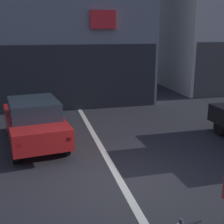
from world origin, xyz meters
name	(u,v)px	position (x,y,z in m)	size (l,w,h in m)	color
ground_plane	(121,183)	(0.00, 0.00, 0.00)	(120.00, 120.00, 0.00)	#2B2B30
lane_centre_line	(85,120)	(0.00, 6.00, 0.00)	(0.20, 18.00, 0.01)	silver
car_red_crossing_near	(34,121)	(-2.17, 3.36, 0.89)	(2.31, 4.30, 1.64)	black
car_white_down_street	(102,77)	(2.18, 12.63, 0.89)	(1.77, 4.11, 1.64)	black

